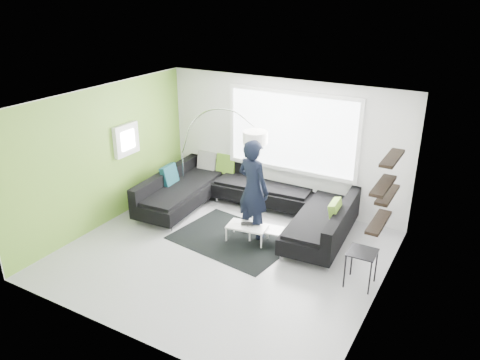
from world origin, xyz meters
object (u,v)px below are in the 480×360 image
Objects in this scene: coffee_table at (257,233)px; side_table at (361,268)px; sectional_sofa at (249,202)px; arc_lamp at (182,152)px; person at (253,189)px; laptop at (250,225)px.

coffee_table is 1.56× the size of side_table.
sectional_sofa is 1.91× the size of arc_lamp.
person is at bearing 165.50° from side_table.
person is (-0.17, 0.15, 0.82)m from coffee_table.
person reaches higher than laptop.
sectional_sofa is 11.28× the size of laptop.
side_table is 2.47m from person.
coffee_table is at bearing -55.64° from sectional_sofa.
side_table is 1.60× the size of laptop.
sectional_sofa is at bearing 156.85° from side_table.
arc_lamp is at bearing -3.03° from person.
arc_lamp is 2.52m from laptop.
side_table is 0.31× the size of person.
laptop is (0.05, -0.22, -0.65)m from person.
person is at bearing -59.08° from sectional_sofa.
person is at bearing 72.02° from laptop.
sectional_sofa is 0.93m from coffee_table.
side_table reaches higher than laptop.
sectional_sofa is 7.04× the size of side_table.
person is at bearing 130.32° from coffee_table.
coffee_table is at bearing -2.27° from laptop.
arc_lamp is at bearing 171.14° from sectional_sofa.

